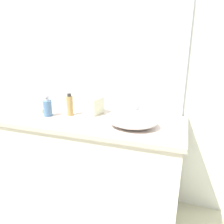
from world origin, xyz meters
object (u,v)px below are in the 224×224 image
sink_basin (132,120)px  tissue_box (93,105)px  lotion_bottle (70,105)px  soap_dispenser (47,107)px  candle_jar (42,111)px

sink_basin → tissue_box: bearing=154.2°
lotion_bottle → tissue_box: bearing=31.9°
lotion_bottle → tissue_box: (0.16, 0.10, -0.01)m
lotion_bottle → tissue_box: 0.19m
soap_dispenser → sink_basin: bearing=-0.6°
soap_dispenser → tissue_box: soap_dispenser is taller
soap_dispenser → tissue_box: size_ratio=1.05×
sink_basin → candle_jar: 0.79m
tissue_box → candle_jar: size_ratio=3.35×
soap_dispenser → candle_jar: (-0.09, 0.04, -0.06)m
lotion_bottle → tissue_box: lotion_bottle is taller
tissue_box → sink_basin: bearing=-25.8°
sink_basin → tissue_box: tissue_box is taller
tissue_box → candle_jar: tissue_box is taller
sink_basin → soap_dispenser: size_ratio=1.90×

